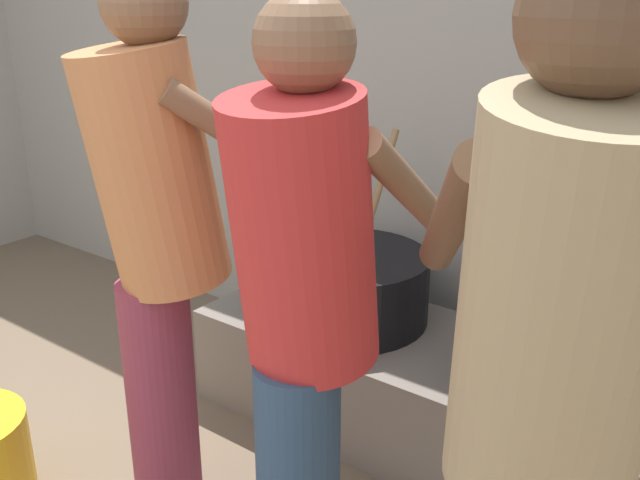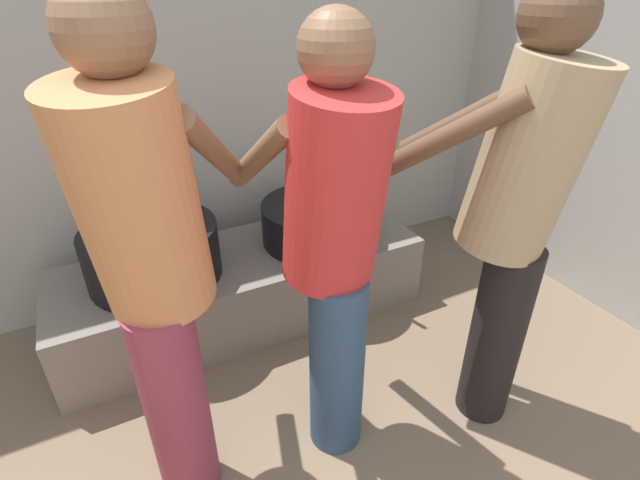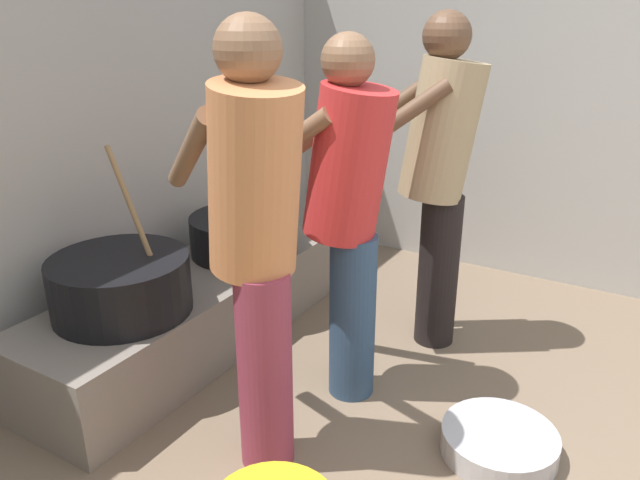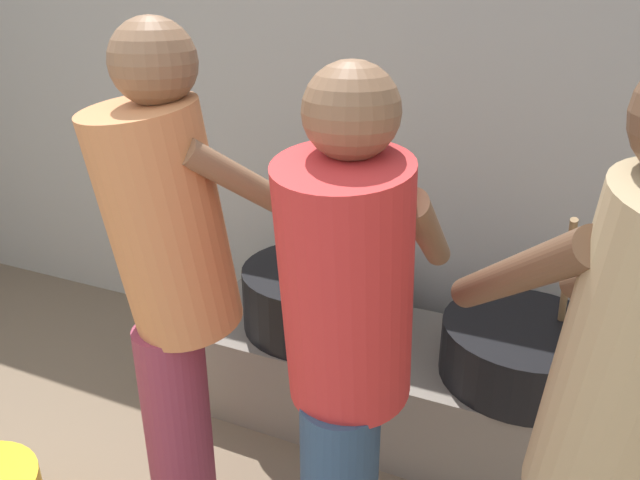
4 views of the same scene
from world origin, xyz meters
name	(u,v)px [view 4 (image 4 of 4)]	position (x,y,z in m)	size (l,w,h in m)	color
block_enclosure_rear	(304,126)	(0.00, 2.67, 1.07)	(5.30, 0.20, 2.14)	#ADA8A0
hearth_ledge	(408,385)	(0.70, 2.15, 0.19)	(1.82, 0.60, 0.37)	slate
cooking_pot_main	(316,296)	(0.29, 2.16, 0.50)	(0.60, 0.60, 0.70)	black
cooking_pot_secondary	(523,351)	(1.11, 2.12, 0.48)	(0.57, 0.57, 0.66)	black
cook_in_orange_shirt	(174,280)	(0.22, 1.37, 0.92)	(0.62, 0.73, 1.61)	#8C3347
cook_in_red_shirt	(346,349)	(0.76, 1.31, 0.88)	(0.37, 0.66, 1.54)	navy
cook_in_tan_shirt	(632,451)	(1.36, 1.15, 0.92)	(0.63, 0.73, 1.61)	black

